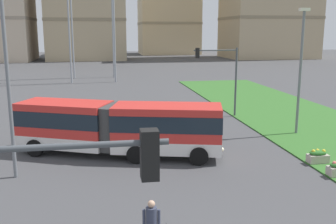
# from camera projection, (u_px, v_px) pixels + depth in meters

# --- Properties ---
(articulated_bus) EXTENTS (11.92, 6.21, 3.00)m
(articulated_bus) POSITION_uv_depth(u_px,v_px,m) (119.00, 127.00, 22.42)
(articulated_bus) COLOR red
(articulated_bus) RESTS_ON ground
(car_black_sedan) EXTENTS (4.49, 2.22, 1.58)m
(car_black_sedan) POSITION_uv_depth(u_px,v_px,m) (76.00, 122.00, 27.57)
(car_black_sedan) COLOR black
(car_black_sedan) RESTS_ON ground
(pedestrian_crossing) EXTENTS (0.57, 0.36, 1.74)m
(pedestrian_crossing) POSITION_uv_depth(u_px,v_px,m) (151.00, 222.00, 12.66)
(pedestrian_crossing) COLOR #4C4238
(pedestrian_crossing) RESTS_ON ground
(flower_planter_3) EXTENTS (1.10, 0.56, 0.74)m
(flower_planter_3) POSITION_uv_depth(u_px,v_px,m) (318.00, 156.00, 21.10)
(flower_planter_3) COLOR #B7AD9E
(flower_planter_3) RESTS_ON grass_median
(traffic_light_far_right) EXTENTS (3.68, 0.28, 5.71)m
(traffic_light_far_right) POSITION_uv_depth(u_px,v_px,m) (222.00, 70.00, 31.97)
(traffic_light_far_right) COLOR #474C51
(traffic_light_far_right) RESTS_ON ground
(streetlight_left) EXTENTS (0.70, 0.28, 9.56)m
(streetlight_left) POSITION_uv_depth(u_px,v_px,m) (7.00, 71.00, 18.19)
(streetlight_left) COLOR slate
(streetlight_left) RESTS_ON ground
(streetlight_median) EXTENTS (0.70, 0.28, 8.52)m
(streetlight_median) POSITION_uv_depth(u_px,v_px,m) (301.00, 66.00, 26.37)
(streetlight_median) COLOR slate
(streetlight_median) RESTS_ON ground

